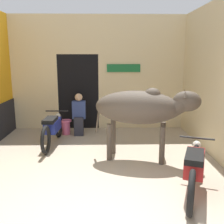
{
  "coord_description": "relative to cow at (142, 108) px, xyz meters",
  "views": [
    {
      "loc": [
        0.22,
        -2.81,
        2.11
      ],
      "look_at": [
        0.34,
        2.2,
        1.06
      ],
      "focal_mm": 42.0,
      "sensor_mm": 36.0,
      "label": 1
    }
  ],
  "objects": [
    {
      "name": "shopkeeper_seated",
      "position": [
        -1.48,
        1.82,
        -0.49
      ],
      "size": [
        0.36,
        0.33,
        1.14
      ],
      "color": "#282833",
      "rests_on": "ground_plane"
    },
    {
      "name": "wall_back_with_doorway",
      "position": [
        -1.19,
        2.73,
        0.34
      ],
      "size": [
        5.02,
        0.93,
        3.29
      ],
      "color": "beige",
      "rests_on": "ground_plane"
    },
    {
      "name": "motorcycle_far",
      "position": [
        -2.03,
        0.96,
        -0.67
      ],
      "size": [
        0.58,
        1.9,
        0.76
      ],
      "color": "black",
      "rests_on": "ground_plane"
    },
    {
      "name": "cow",
      "position": [
        0.0,
        0.0,
        0.0
      ],
      "size": [
        2.18,
        1.11,
        1.51
      ],
      "color": "#4C4238",
      "rests_on": "ground_plane"
    },
    {
      "name": "motorcycle_near",
      "position": [
        0.64,
        -1.41,
        -0.66
      ],
      "size": [
        0.86,
        1.86,
        0.76
      ],
      "color": "black",
      "rests_on": "ground_plane"
    },
    {
      "name": "plastic_stool",
      "position": [
        -1.85,
        1.85,
        -0.88
      ],
      "size": [
        0.32,
        0.32,
        0.4
      ],
      "color": "#DB6093",
      "rests_on": "ground_plane"
    },
    {
      "name": "wall_right_with_door",
      "position": [
        1.63,
        -0.02,
        0.53
      ],
      "size": [
        0.22,
        4.88,
        3.29
      ],
      "color": "beige",
      "rests_on": "ground_plane"
    }
  ]
}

